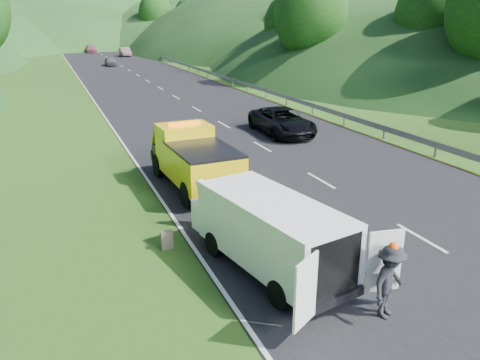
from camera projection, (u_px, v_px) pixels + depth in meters
name	position (u px, v px, depth m)	size (l,w,h in m)	color
ground	(307.00, 229.00, 15.55)	(320.00, 320.00, 0.00)	#38661E
road_surface	(148.00, 81.00, 51.57)	(14.00, 200.00, 0.02)	black
guardrail	(181.00, 68.00, 65.11)	(0.06, 140.00, 1.52)	gray
tree_line_right	(244.00, 61.00, 76.21)	(14.00, 140.00, 14.00)	#255C1B
hills_backdrop	(92.00, 42.00, 135.56)	(201.00, 288.60, 44.00)	#2D5B23
tow_truck	(194.00, 158.00, 19.04)	(2.46, 5.98, 2.53)	black
white_van	(269.00, 230.00, 12.68)	(3.58, 6.28, 2.11)	black
woman	(203.00, 226.00, 15.76)	(0.60, 0.44, 1.66)	white
child	(243.00, 232.00, 15.32)	(0.46, 0.36, 0.95)	tan
worker	(385.00, 316.00, 11.00)	(1.18, 0.68, 1.82)	black
suitcase	(167.00, 240.00, 14.12)	(0.36, 0.20, 0.58)	brown
passing_suv	(282.00, 134.00, 28.18)	(2.54, 5.50, 1.53)	black
dist_car_a	(111.00, 66.00, 67.78)	(1.50, 3.73, 1.27)	#48494D
dist_car_b	(125.00, 56.00, 84.59)	(1.65, 4.73, 1.56)	brown
dist_car_c	(92.00, 53.00, 93.41)	(1.97, 4.85, 1.41)	#A25164
dist_car_d	(91.00, 48.00, 107.57)	(1.50, 3.73, 1.27)	#5B683D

